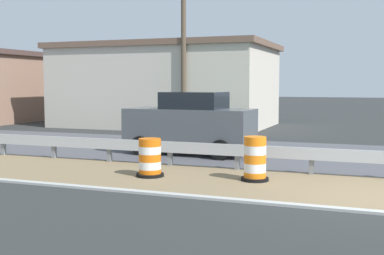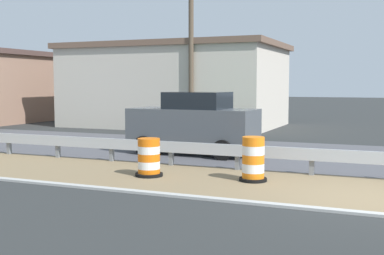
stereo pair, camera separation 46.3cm
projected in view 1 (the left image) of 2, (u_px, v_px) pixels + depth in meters
name	position (u px, v px, depth m)	size (l,w,h in m)	color
ground_plane	(374.00, 198.00, 10.34)	(160.00, 160.00, 0.00)	#2B2D2D
median_dirt_strip	(374.00, 192.00, 10.95)	(3.71, 120.00, 0.01)	#7F6B4C
far_lane_asphalt	(376.00, 158.00, 15.90)	(6.93, 120.00, 0.00)	#4C4C51
curb_near_edge	(373.00, 213.00, 9.12)	(0.20, 120.00, 0.11)	#ADADA8
guardrail_median	(352.00, 157.00, 12.61)	(0.18, 44.44, 0.71)	#ADB2B7
traffic_barrel_nearest	(255.00, 161.00, 12.17)	(0.68, 0.68, 1.09)	orange
traffic_barrel_close	(150.00, 159.00, 12.73)	(0.71, 0.71, 0.98)	orange
car_trailing_far_lane	(190.00, 123.00, 16.75)	(2.06, 4.33, 2.10)	#4C5156
roadside_shop_near	(167.00, 85.00, 28.12)	(7.45, 11.81, 4.57)	beige
utility_pole_near	(184.00, 35.00, 23.55)	(0.24, 1.80, 9.07)	brown
bush_roadside	(192.00, 123.00, 20.33)	(3.46, 3.46, 1.57)	#337533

